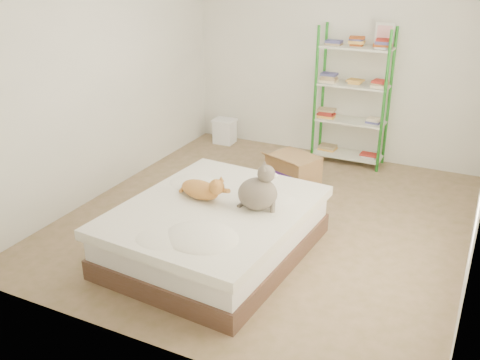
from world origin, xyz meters
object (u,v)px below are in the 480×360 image
Objects in this scene: cardboard_box at (293,171)px; shelf_unit at (353,96)px; grey_cat at (258,187)px; bed at (215,230)px; white_bin at (225,131)px; orange_cat at (200,188)px.

shelf_unit is at bearing 91.20° from cardboard_box.
grey_cat is at bearing -92.30° from shelf_unit.
bed is at bearing 88.44° from grey_cat.
cardboard_box is at bearing -11.00° from grey_cat.
shelf_unit reaches higher than bed.
white_bin is at bearing 12.50° from grey_cat.
grey_cat reaches higher than white_bin.
shelf_unit is 5.11× the size of white_bin.
bed is 4.72× the size of grey_cat.
grey_cat is (0.56, 0.01, 0.11)m from orange_cat.
bed is 2.99m from white_bin.
orange_cat is 1.17× the size of grey_cat.
shelf_unit is (0.46, 2.72, 0.63)m from bed.
shelf_unit is (0.66, 2.61, 0.30)m from orange_cat.
orange_cat reaches higher than cardboard_box.
shelf_unit is 1.27m from cardboard_box.
white_bin is (-1.30, 2.69, -0.06)m from bed.
shelf_unit is at bearing 1.01° from white_bin.
cardboard_box is (0.30, 1.61, -0.38)m from orange_cat.
grey_cat is at bearing 22.87° from bed.
bed is 1.11× the size of shelf_unit.
shelf_unit reaches higher than cardboard_box.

